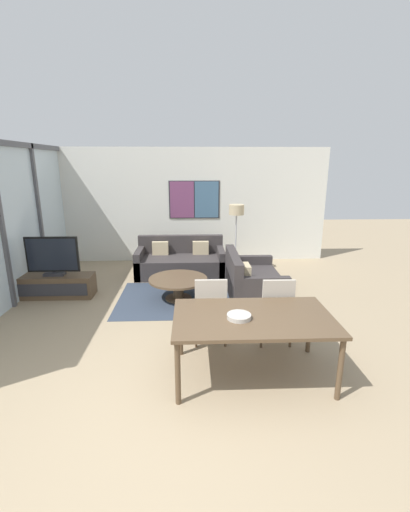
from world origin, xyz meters
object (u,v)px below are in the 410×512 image
object	(u,v)px
dining_chair_centre	(275,308)
dining_table	(253,321)
fruit_bowl	(239,316)
tv_console	(56,286)
sofa_side	(250,282)
dining_chair_left	(210,308)
floor_lamp	(236,216)
television	(53,257)
sofa_main	(181,262)
coffee_table	(178,283)

from	to	relation	value
dining_chair_centre	dining_table	bearing A→B (deg)	-121.64
fruit_bowl	tv_console	bearing A→B (deg)	139.12
sofa_side	dining_chair_centre	world-z (taller)	dining_chair_centre
dining_chair_left	floor_lamp	distance (m)	3.28
television	sofa_main	distance (m)	2.66
coffee_table	dining_table	bearing A→B (deg)	-68.33
dining_chair_centre	fruit_bowl	distance (m)	1.02
television	dining_table	distance (m)	4.15
fruit_bowl	television	bearing A→B (deg)	139.11
tv_console	dining_table	world-z (taller)	dining_table
dining_chair_left	floor_lamp	bearing A→B (deg)	76.62
dining_chair_left	fruit_bowl	world-z (taller)	dining_chair_left
coffee_table	fruit_bowl	distance (m)	2.59
tv_console	coffee_table	world-z (taller)	tv_console
coffee_table	dining_chair_left	world-z (taller)	dining_chair_left
fruit_bowl	sofa_main	bearing A→B (deg)	101.17
dining_chair_left	dining_chair_centre	world-z (taller)	same
dining_chair_left	sofa_main	bearing A→B (deg)	99.17
coffee_table	sofa_main	bearing A→B (deg)	90.00
sofa_side	coffee_table	distance (m)	1.34
floor_lamp	dining_table	bearing A→B (deg)	-94.36
sofa_side	floor_lamp	bearing A→B (deg)	4.03
sofa_main	television	bearing A→B (deg)	-151.16
dining_table	floor_lamp	xyz separation A→B (m)	(0.29, 3.85, 0.62)
television	sofa_main	world-z (taller)	television
sofa_side	coffee_table	xyz separation A→B (m)	(-1.33, -0.09, 0.03)
sofa_side	dining_chair_centre	xyz separation A→B (m)	(0.05, -1.75, 0.26)
sofa_main	dining_chair_left	bearing A→B (deg)	-80.83
coffee_table	dining_chair_centre	xyz separation A→B (m)	(1.38, -1.65, 0.22)
sofa_side	dining_table	world-z (taller)	sofa_side
tv_console	coffee_table	bearing A→B (deg)	-5.56
dining_table	fruit_bowl	xyz separation A→B (m)	(-0.17, -0.06, 0.09)
fruit_bowl	dining_table	bearing A→B (deg)	19.60
dining_table	floor_lamp	size ratio (longest dim) A/B	1.16
tv_console	sofa_main	bearing A→B (deg)	28.86
television	sofa_main	xyz separation A→B (m)	(2.29, 1.26, -0.50)
television	fruit_bowl	xyz separation A→B (m)	(3.06, -2.65, 0.01)
television	tv_console	bearing A→B (deg)	-90.00
tv_console	dining_table	distance (m)	4.17
sofa_side	television	bearing A→B (deg)	87.93
dining_chair_centre	floor_lamp	size ratio (longest dim) A/B	0.62
sofa_main	sofa_side	bearing A→B (deg)	-46.24
television	fruit_bowl	world-z (taller)	television
tv_console	floor_lamp	world-z (taller)	floor_lamp
dining_table	fruit_bowl	distance (m)	0.20
television	coffee_table	xyz separation A→B (m)	(2.29, -0.22, -0.47)
dining_chair_left	fruit_bowl	distance (m)	0.90
sofa_main	coffee_table	bearing A→B (deg)	-90.00
dining_chair_centre	floor_lamp	world-z (taller)	floor_lamp
sofa_side	fruit_bowl	world-z (taller)	sofa_side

